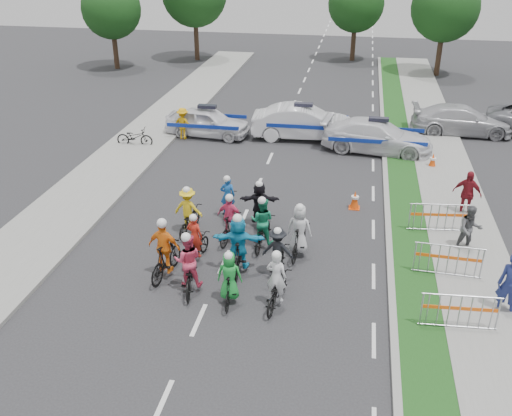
% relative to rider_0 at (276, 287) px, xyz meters
% --- Properties ---
extents(ground, '(90.00, 90.00, 0.00)m').
position_rel_rider_0_xyz_m(ground, '(-1.93, -1.05, -0.59)').
color(ground, '#28282B').
rests_on(ground, ground).
extents(curb_right, '(0.20, 60.00, 0.12)m').
position_rel_rider_0_xyz_m(curb_right, '(3.17, 3.95, -0.53)').
color(curb_right, gray).
rests_on(curb_right, ground).
extents(grass_strip, '(1.20, 60.00, 0.11)m').
position_rel_rider_0_xyz_m(grass_strip, '(3.87, 3.95, -0.54)').
color(grass_strip, '#1A4315').
rests_on(grass_strip, ground).
extents(sidewalk_right, '(2.40, 60.00, 0.13)m').
position_rel_rider_0_xyz_m(sidewalk_right, '(5.67, 3.95, -0.53)').
color(sidewalk_right, gray).
rests_on(sidewalk_right, ground).
extents(sidewalk_left, '(3.00, 60.00, 0.13)m').
position_rel_rider_0_xyz_m(sidewalk_left, '(-8.43, 3.95, -0.53)').
color(sidewalk_left, gray).
rests_on(sidewalk_left, ground).
extents(rider_0, '(0.84, 1.81, 1.78)m').
position_rel_rider_0_xyz_m(rider_0, '(0.00, 0.00, 0.00)').
color(rider_0, black).
rests_on(rider_0, ground).
extents(rider_1, '(0.72, 1.60, 1.66)m').
position_rel_rider_0_xyz_m(rider_1, '(-1.28, -0.09, 0.06)').
color(rider_1, black).
rests_on(rider_1, ground).
extents(rider_2, '(1.00, 1.95, 1.90)m').
position_rel_rider_0_xyz_m(rider_2, '(-2.57, 0.31, 0.11)').
color(rider_2, black).
rests_on(rider_2, ground).
extents(rider_3, '(1.05, 1.94, 1.98)m').
position_rel_rider_0_xyz_m(rider_3, '(-3.44, 0.85, 0.17)').
color(rider_3, black).
rests_on(rider_3, ground).
extents(rider_4, '(0.95, 1.66, 1.67)m').
position_rel_rider_0_xyz_m(rider_4, '(-0.19, 1.49, 0.06)').
color(rider_4, black).
rests_on(rider_4, ground).
extents(rider_5, '(1.61, 1.92, 1.98)m').
position_rel_rider_0_xyz_m(rider_5, '(-1.38, 1.51, 0.24)').
color(rider_5, black).
rests_on(rider_5, ground).
extents(rider_6, '(0.89, 1.71, 1.66)m').
position_rel_rider_0_xyz_m(rider_6, '(-2.83, 1.89, -0.04)').
color(rider_6, black).
rests_on(rider_6, ground).
extents(rider_7, '(0.84, 1.82, 1.87)m').
position_rel_rider_0_xyz_m(rider_7, '(0.31, 2.76, 0.14)').
color(rider_7, black).
rests_on(rider_7, ground).
extents(rider_8, '(0.81, 1.84, 1.83)m').
position_rel_rider_0_xyz_m(rider_8, '(-0.93, 3.11, 0.09)').
color(rider_8, black).
rests_on(rider_8, ground).
extents(rider_9, '(0.94, 1.73, 1.76)m').
position_rel_rider_0_xyz_m(rider_9, '(-2.02, 3.27, 0.09)').
color(rider_9, black).
rests_on(rider_9, ground).
extents(rider_10, '(1.03, 1.77, 1.76)m').
position_rel_rider_0_xyz_m(rider_10, '(-3.54, 3.59, 0.10)').
color(rider_10, black).
rests_on(rider_10, ground).
extents(rider_11, '(1.43, 1.70, 1.73)m').
position_rel_rider_0_xyz_m(rider_11, '(-1.27, 4.53, 0.15)').
color(rider_11, black).
rests_on(rider_11, ground).
extents(rider_12, '(0.77, 1.70, 1.67)m').
position_rel_rider_0_xyz_m(rider_12, '(-2.48, 4.93, -0.03)').
color(rider_12, black).
rests_on(rider_12, ground).
extents(police_car_0, '(4.32, 2.08, 1.42)m').
position_rel_rider_0_xyz_m(police_car_0, '(-5.48, 13.49, 0.12)').
color(police_car_0, silver).
rests_on(police_car_0, ground).
extents(police_car_1, '(5.07, 2.08, 1.63)m').
position_rel_rider_0_xyz_m(police_car_1, '(-0.78, 13.95, 0.23)').
color(police_car_1, silver).
rests_on(police_car_1, ground).
extents(police_car_2, '(5.31, 2.77, 1.47)m').
position_rel_rider_0_xyz_m(police_car_2, '(2.79, 12.75, 0.15)').
color(police_car_2, silver).
rests_on(police_car_2, ground).
extents(civilian_sedan, '(4.98, 2.12, 1.43)m').
position_rel_rider_0_xyz_m(civilian_sedan, '(7.00, 16.09, 0.13)').
color(civilian_sedan, '#B7B7BC').
rests_on(civilian_sedan, ground).
extents(spectator_0, '(0.80, 0.66, 1.87)m').
position_rel_rider_0_xyz_m(spectator_0, '(6.15, 0.69, 0.35)').
color(spectator_0, navy).
rests_on(spectator_0, ground).
extents(spectator_1, '(0.86, 0.71, 1.59)m').
position_rel_rider_0_xyz_m(spectator_1, '(5.62, 4.00, 0.21)').
color(spectator_1, '#4E4F53').
rests_on(spectator_1, ground).
extents(spectator_2, '(1.10, 0.75, 1.73)m').
position_rel_rider_0_xyz_m(spectator_2, '(5.89, 6.64, 0.28)').
color(spectator_2, maroon).
rests_on(spectator_2, ground).
extents(marshal_hiviz, '(1.09, 0.75, 1.55)m').
position_rel_rider_0_xyz_m(marshal_hiviz, '(-6.56, 12.86, 0.18)').
color(marshal_hiviz, '#DD9D0B').
rests_on(marshal_hiviz, ground).
extents(barrier_0, '(2.03, 0.63, 1.12)m').
position_rel_rider_0_xyz_m(barrier_0, '(4.77, -0.29, -0.03)').
color(barrier_0, '#A5A8AD').
rests_on(barrier_0, ground).
extents(barrier_1, '(2.02, 0.60, 1.12)m').
position_rel_rider_0_xyz_m(barrier_1, '(4.77, 2.24, -0.03)').
color(barrier_1, '#A5A8AD').
rests_on(barrier_1, ground).
extents(barrier_2, '(2.04, 0.73, 1.12)m').
position_rel_rider_0_xyz_m(barrier_2, '(4.77, 5.04, -0.03)').
color(barrier_2, '#A5A8AD').
rests_on(barrier_2, ground).
extents(cone_0, '(0.40, 0.40, 0.70)m').
position_rel_rider_0_xyz_m(cone_0, '(1.97, 6.51, -0.25)').
color(cone_0, '#F24C0C').
rests_on(cone_0, ground).
extents(cone_1, '(0.40, 0.40, 0.70)m').
position_rel_rider_0_xyz_m(cone_1, '(5.17, 11.06, -0.25)').
color(cone_1, '#F24C0C').
rests_on(cone_1, ground).
extents(parked_bike, '(1.78, 0.69, 0.92)m').
position_rel_rider_0_xyz_m(parked_bike, '(-8.51, 11.38, -0.13)').
color(parked_bike, black).
rests_on(parked_bike, ground).
extents(tree_0, '(4.20, 4.20, 6.30)m').
position_rel_rider_0_xyz_m(tree_0, '(-15.93, 26.95, 3.60)').
color(tree_0, '#382619').
rests_on(tree_0, ground).
extents(tree_1, '(4.55, 4.55, 6.82)m').
position_rel_rider_0_xyz_m(tree_1, '(7.07, 28.95, 3.95)').
color(tree_1, '#382619').
rests_on(tree_1, ground).
extents(tree_4, '(4.20, 4.20, 6.30)m').
position_rel_rider_0_xyz_m(tree_4, '(1.07, 32.95, 3.60)').
color(tree_4, '#382619').
rests_on(tree_4, ground).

